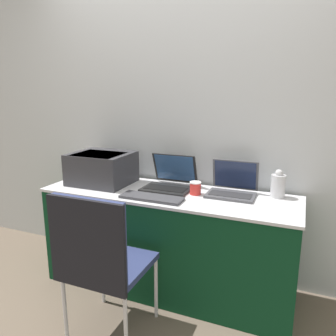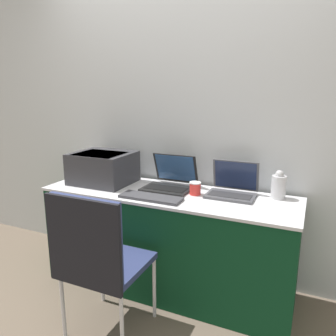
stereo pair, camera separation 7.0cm
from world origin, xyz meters
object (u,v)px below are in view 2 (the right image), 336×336
(laptop_left, at_px, (170,181))
(printer, at_px, (103,167))
(coffee_cup, at_px, (195,188))
(external_keyboard, at_px, (151,198))
(chair, at_px, (96,253))
(metal_pitcher, at_px, (279,186))
(laptop_right, at_px, (232,188))

(laptop_left, bearing_deg, printer, -171.26)
(printer, distance_m, coffee_cup, 0.80)
(external_keyboard, xyz_separation_m, chair, (-0.10, -0.52, -0.20))
(laptop_left, distance_m, chair, 0.86)
(metal_pitcher, bearing_deg, laptop_left, -173.94)
(printer, distance_m, laptop_left, 0.57)
(laptop_left, xyz_separation_m, coffee_cup, (0.23, -0.08, -0.01))
(laptop_right, bearing_deg, coffee_cup, -158.90)
(printer, bearing_deg, coffee_cup, 0.69)
(external_keyboard, bearing_deg, metal_pitcher, 25.32)
(laptop_left, xyz_separation_m, metal_pitcher, (0.79, 0.08, 0.03))
(coffee_cup, bearing_deg, external_keyboard, -138.34)
(printer, xyz_separation_m, external_keyboard, (0.55, -0.21, -0.13))
(printer, relative_size, external_keyboard, 1.04)
(laptop_right, distance_m, chair, 1.05)
(chair, bearing_deg, metal_pitcher, 44.77)
(external_keyboard, xyz_separation_m, coffee_cup, (0.25, 0.22, 0.04))
(printer, relative_size, metal_pitcher, 2.30)
(printer, height_order, laptop_right, printer)
(external_keyboard, xyz_separation_m, metal_pitcher, (0.81, 0.38, 0.08))
(external_keyboard, height_order, coffee_cup, coffee_cup)
(coffee_cup, bearing_deg, metal_pitcher, 16.05)
(laptop_right, relative_size, chair, 0.35)
(laptop_left, bearing_deg, external_keyboard, -92.64)
(laptop_right, bearing_deg, chair, -125.56)
(laptop_left, distance_m, laptop_right, 0.48)
(coffee_cup, height_order, chair, chair)
(coffee_cup, bearing_deg, chair, -115.18)
(laptop_right, bearing_deg, laptop_left, -177.68)
(laptop_left, xyz_separation_m, chair, (-0.11, -0.81, -0.24))
(laptop_right, xyz_separation_m, coffee_cup, (-0.25, -0.10, -0.01))
(coffee_cup, distance_m, chair, 0.85)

